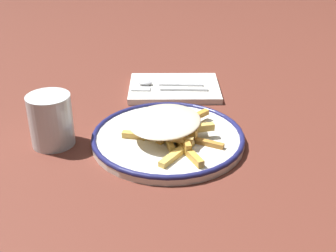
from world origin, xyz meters
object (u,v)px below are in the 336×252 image
at_px(spoon, 159,84).
at_px(plate, 168,137).
at_px(water_glass, 51,120).
at_px(napkin, 174,88).
at_px(fries_heap, 168,126).
at_px(fork, 169,89).

bearing_deg(spoon, plate, -174.58).
distance_m(plate, water_glass, 0.22).
height_order(plate, water_glass, water_glass).
height_order(napkin, spoon, spoon).
bearing_deg(plate, fries_heap, 173.98).
xyz_separation_m(fries_heap, spoon, (0.25, 0.02, -0.02)).
relative_size(fries_heap, spoon, 1.34).
bearing_deg(napkin, fork, 156.27).
relative_size(plate, fries_heap, 1.40).
height_order(fries_heap, fork, fries_heap).
distance_m(napkin, water_glass, 0.34).
bearing_deg(plate, fork, 0.15).
relative_size(fries_heap, napkin, 0.97).
xyz_separation_m(fork, spoon, (0.03, 0.02, 0.00)).
height_order(plate, spoon, spoon).
bearing_deg(napkin, spoon, 88.16).
xyz_separation_m(fries_heap, fork, (0.22, 0.00, -0.02)).
xyz_separation_m(plate, fork, (0.22, 0.00, 0.01)).
height_order(napkin, fork, fork).
xyz_separation_m(plate, water_glass, (-0.01, 0.21, 0.04)).
height_order(plate, napkin, plate).
distance_m(plate, fries_heap, 0.03).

